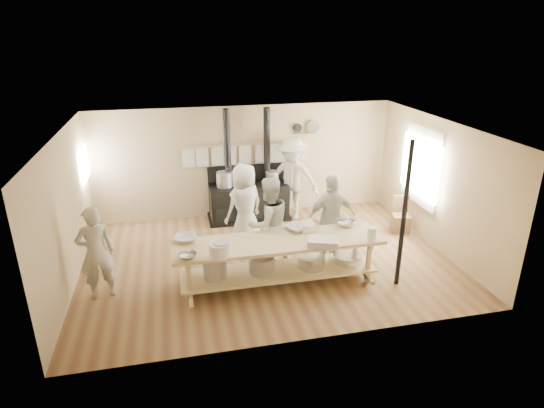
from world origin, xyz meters
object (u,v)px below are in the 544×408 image
Objects in this scene: cook_far_left at (96,253)px; roasting_pan at (323,242)px; cook_by_window at (292,179)px; cook_right at (331,218)px; stove at (248,198)px; cook_center at (245,205)px; prep_table at (278,258)px; chair at (400,221)px; cook_left at (269,224)px.

cook_far_left is 3.24× the size of roasting_pan.
cook_by_window reaches higher than cook_far_left.
cook_by_window is at bearing -86.30° from cook_right.
stove is 1.49× the size of cook_center.
cook_right is (4.21, 0.48, 0.03)m from cook_far_left.
prep_table is 7.13× the size of roasting_pan.
prep_table is 1.47m from cook_right.
roasting_pan reaches higher than prep_table.
stove is 0.72× the size of prep_table.
prep_table is at bearing 28.63° from cook_right.
chair is at bearing 26.46° from prep_table.
cook_right reaches higher than prep_table.
stove is at bearing -166.32° from cook_by_window.
cook_center is at bearing -34.10° from cook_right.
cook_right is at bearing 172.36° from cook_far_left.
stove is 5.15× the size of roasting_pan.
roasting_pan is at bearing -127.69° from chair.
cook_far_left is 0.92× the size of cook_left.
cook_left is 3.52× the size of roasting_pan.
roasting_pan is at bearing 156.74° from cook_far_left.
stove is at bearing -130.50° from cook_center.
cook_left is at bearing -90.70° from stove.
prep_table is 0.86m from roasting_pan.
cook_center is at bearing -167.00° from chair.
cook_center is 3.52m from chair.
stove is 1.11m from cook_by_window.
cook_right is (1.52, -0.94, -0.02)m from cook_center.
cook_right is 2.12m from cook_by_window.
chair is at bearing 150.45° from cook_center.
cook_by_window is at bearing -132.03° from cook_left.
stove is at bearing 101.63° from roasting_pan.
cook_right is at bearing 31.11° from prep_table.
stove reaches higher than cook_right.
stove reaches higher than cook_by_window.
stove reaches higher than roasting_pan.
cook_left is 1.21m from roasting_pan.
prep_table is 2.03× the size of cook_left.
cook_far_left is 2.98m from cook_left.
stove is 3.44m from roasting_pan.
stove is at bearing -151.39° from cook_far_left.
chair is (3.46, -0.10, -0.64)m from cook_center.
cook_by_window is (0.99, -0.18, 0.46)m from stove.
cook_right is at bearing 63.49° from roasting_pan.
cook_center is at bearing -92.44° from cook_left.
cook_by_window is 2.47× the size of chair.
prep_table is 3.54m from chair.
stove reaches higher than prep_table.
chair is (3.16, -1.44, -0.29)m from stove.
cook_by_window is at bearing 164.36° from chair.
cook_by_window is 3.19m from roasting_pan.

